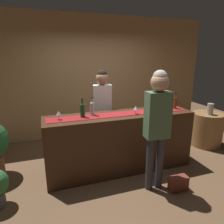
# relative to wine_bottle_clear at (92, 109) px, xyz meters

# --- Properties ---
(ground_plane) EXTENTS (10.00, 10.00, 0.00)m
(ground_plane) POSITION_rel_wine_bottle_clear_xyz_m (0.46, -0.08, -1.13)
(ground_plane) COLOR brown
(back_wall) EXTENTS (6.00, 0.12, 2.90)m
(back_wall) POSITION_rel_wine_bottle_clear_xyz_m (0.46, 1.82, 0.32)
(back_wall) COLOR tan
(back_wall) RESTS_ON ground
(bar_counter) EXTENTS (2.52, 0.60, 1.02)m
(bar_counter) POSITION_rel_wine_bottle_clear_xyz_m (0.46, -0.08, -0.62)
(bar_counter) COLOR #3D2314
(bar_counter) RESTS_ON ground
(counter_runner_cloth) EXTENTS (2.39, 0.28, 0.01)m
(counter_runner_cloth) POSITION_rel_wine_bottle_clear_xyz_m (0.46, -0.08, -0.11)
(counter_runner_cloth) COLOR maroon
(counter_runner_cloth) RESTS_ON bar_counter
(wine_bottle_clear) EXTENTS (0.07, 0.07, 0.30)m
(wine_bottle_clear) POSITION_rel_wine_bottle_clear_xyz_m (0.00, 0.00, 0.00)
(wine_bottle_clear) COLOR #B2C6C1
(wine_bottle_clear) RESTS_ON bar_counter
(wine_bottle_amber) EXTENTS (0.07, 0.07, 0.30)m
(wine_bottle_amber) POSITION_rel_wine_bottle_clear_xyz_m (1.53, -0.05, 0.00)
(wine_bottle_amber) COLOR brown
(wine_bottle_amber) RESTS_ON bar_counter
(wine_bottle_green) EXTENTS (0.07, 0.07, 0.30)m
(wine_bottle_green) POSITION_rel_wine_bottle_clear_xyz_m (-0.17, -0.06, 0.00)
(wine_bottle_green) COLOR #194723
(wine_bottle_green) RESTS_ON bar_counter
(wine_glass_near_customer) EXTENTS (0.07, 0.07, 0.14)m
(wine_glass_near_customer) POSITION_rel_wine_bottle_clear_xyz_m (0.70, -0.17, -0.01)
(wine_glass_near_customer) COLOR silver
(wine_glass_near_customer) RESTS_ON bar_counter
(wine_glass_mid_counter) EXTENTS (0.07, 0.07, 0.14)m
(wine_glass_mid_counter) POSITION_rel_wine_bottle_clear_xyz_m (-0.54, -0.08, -0.01)
(wine_glass_mid_counter) COLOR silver
(wine_glass_mid_counter) RESTS_ON bar_counter
(bartender) EXTENTS (0.38, 0.27, 1.72)m
(bartender) POSITION_rel_wine_bottle_clear_xyz_m (0.31, 0.50, -0.07)
(bartender) COLOR #26262B
(bartender) RESTS_ON ground
(customer_sipping) EXTENTS (0.36, 0.25, 1.78)m
(customer_sipping) POSITION_rel_wine_bottle_clear_xyz_m (0.75, -0.76, -0.02)
(customer_sipping) COLOR #33333D
(customer_sipping) RESTS_ON ground
(round_side_table) EXTENTS (0.68, 0.68, 0.74)m
(round_side_table) POSITION_rel_wine_bottle_clear_xyz_m (2.68, 0.27, -0.76)
(round_side_table) COLOR olive
(round_side_table) RESTS_ON ground
(vase_on_side_table) EXTENTS (0.13, 0.13, 0.24)m
(vase_on_side_table) POSITION_rel_wine_bottle_clear_xyz_m (2.63, 0.19, -0.27)
(vase_on_side_table) COLOR #A8A399
(vase_on_side_table) RESTS_ON round_side_table
(handbag) EXTENTS (0.28, 0.14, 0.22)m
(handbag) POSITION_rel_wine_bottle_clear_xyz_m (1.08, -0.93, -1.02)
(handbag) COLOR brown
(handbag) RESTS_ON ground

